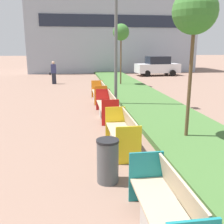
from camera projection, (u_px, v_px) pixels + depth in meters
planter_grass_strip at (154, 107)px, 11.86m from camera, size 2.80×120.00×0.18m
building_backdrop at (111, 28)px, 30.29m from camera, size 18.16×7.06×9.68m
bench_teal_frame at (165, 214)px, 3.83m from camera, size 0.65×1.92×0.94m
bench_yellow_frame at (122, 135)px, 7.20m from camera, size 0.65×2.10×0.94m
bench_red_frame at (107, 107)px, 10.47m from camera, size 0.65×2.48×0.94m
bench_orange_frame at (100, 94)px, 13.58m from camera, size 0.65×2.12×0.94m
litter_bin at (108, 161)px, 5.36m from camera, size 0.46×0.46×0.92m
street_lamp_post at (116, 2)px, 11.16m from camera, size 0.24×0.44×8.41m
sapling_tree_near at (195, 13)px, 6.95m from camera, size 1.22×1.22×4.26m
sapling_tree_far at (121, 33)px, 17.80m from camera, size 1.12×1.12×4.27m
pedestrian_walking at (54, 73)px, 19.74m from camera, size 0.53×0.24×1.70m
parked_car_distant at (157, 66)px, 25.61m from camera, size 4.33×2.09×1.86m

